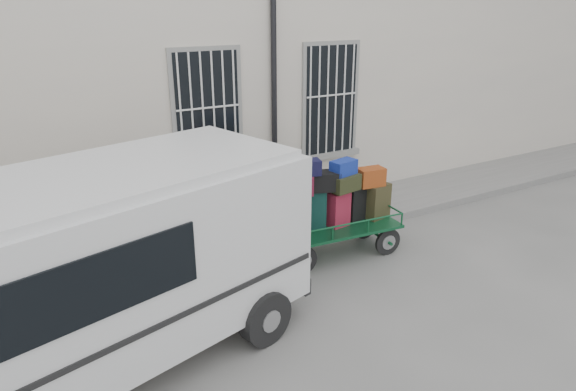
# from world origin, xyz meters

# --- Properties ---
(ground) EXTENTS (80.00, 80.00, 0.00)m
(ground) POSITION_xyz_m (0.00, 0.00, 0.00)
(ground) COLOR slate
(ground) RESTS_ON ground
(building) EXTENTS (24.00, 5.15, 6.00)m
(building) POSITION_xyz_m (0.00, 5.50, 3.00)
(building) COLOR beige
(building) RESTS_ON ground
(sidewalk) EXTENTS (24.00, 1.70, 0.15)m
(sidewalk) POSITION_xyz_m (0.00, 2.20, 0.07)
(sidewalk) COLOR slate
(sidewalk) RESTS_ON ground
(luggage_cart) EXTENTS (2.54, 1.15, 1.79)m
(luggage_cart) POSITION_xyz_m (0.94, 0.80, 0.92)
(luggage_cart) COLOR black
(luggage_cart) RESTS_ON ground
(van) EXTENTS (5.18, 3.19, 2.44)m
(van) POSITION_xyz_m (-2.99, -0.25, 1.40)
(van) COLOR white
(van) RESTS_ON ground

